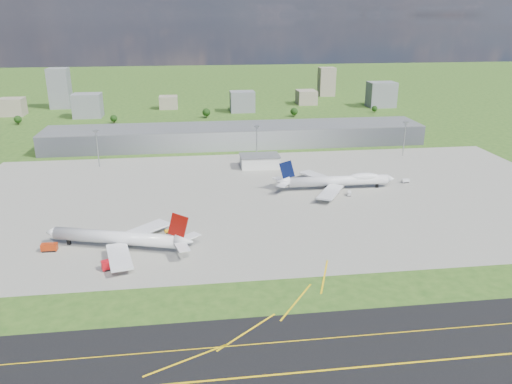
{
  "coord_description": "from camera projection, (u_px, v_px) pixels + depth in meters",
  "views": [
    {
      "loc": [
        -35.32,
        -227.46,
        99.09
      ],
      "look_at": [
        -2.44,
        23.97,
        9.0
      ],
      "focal_mm": 35.0,
      "sensor_mm": 36.0,
      "label": 1
    }
  ],
  "objects": [
    {
      "name": "bldg_far_w",
      "position": [
        12.0,
        107.0,
        519.11
      ],
      "size": [
        24.0,
        20.0,
        18.0
      ],
      "primitive_type": "cube",
      "color": "gray",
      "rests_on": "ground"
    },
    {
      "name": "tree_w",
      "position": [
        114.0,
        118.0,
        482.54
      ],
      "size": [
        6.75,
        6.75,
        8.25
      ],
      "color": "#382314",
      "rests_on": "ground"
    },
    {
      "name": "mast_center",
      "position": [
        257.0,
        137.0,
        352.75
      ],
      "size": [
        3.5,
        2.0,
        25.9
      ],
      "color": "gray",
      "rests_on": "ground"
    },
    {
      "name": "bldg_c",
      "position": [
        242.0,
        102.0,
        538.42
      ],
      "size": [
        26.0,
        20.0,
        22.0
      ],
      "primitive_type": "cube",
      "color": "slate",
      "rests_on": "ground"
    },
    {
      "name": "bldg_tall_e",
      "position": [
        326.0,
        82.0,
        644.17
      ],
      "size": [
        20.0,
        18.0,
        36.0
      ],
      "primitive_type": "cube",
      "color": "gray",
      "rests_on": "ground"
    },
    {
      "name": "mast_west",
      "position": [
        97.0,
        142.0,
        339.31
      ],
      "size": [
        3.5,
        2.0,
        25.9
      ],
      "color": "gray",
      "rests_on": "ground"
    },
    {
      "name": "bldg_ce",
      "position": [
        306.0,
        97.0,
        586.57
      ],
      "size": [
        22.0,
        24.0,
        16.0
      ],
      "primitive_type": "cube",
      "color": "gray",
      "rests_on": "ground"
    },
    {
      "name": "crash_tender",
      "position": [
        49.0,
        248.0,
        221.17
      ],
      "size": [
        6.93,
        3.26,
        3.55
      ],
      "rotation": [
        0.0,
        0.0,
        -0.02
      ],
      "color": "#A62B0B",
      "rests_on": "ground"
    },
    {
      "name": "tree_far_w",
      "position": [
        18.0,
        119.0,
        476.11
      ],
      "size": [
        7.2,
        7.2,
        8.8
      ],
      "color": "#382314",
      "rests_on": "ground"
    },
    {
      "name": "terminal",
      "position": [
        236.0,
        136.0,
        401.66
      ],
      "size": [
        300.0,
        42.0,
        15.0
      ],
      "primitive_type": "cube",
      "color": "gray",
      "rests_on": "ground"
    },
    {
      "name": "airliner_blue_quad",
      "position": [
        338.0,
        181.0,
        299.14
      ],
      "size": [
        72.78,
        57.2,
        19.04
      ],
      "rotation": [
        0.0,
        0.0,
        -0.02
      ],
      "color": "silver",
      "rests_on": "ground"
    },
    {
      "name": "bldg_tall_w",
      "position": [
        60.0,
        88.0,
        557.01
      ],
      "size": [
        22.0,
        20.0,
        44.0
      ],
      "primitive_type": "cube",
      "color": "slate",
      "rests_on": "ground"
    },
    {
      "name": "airliner_red_twin",
      "position": [
        120.0,
        238.0,
        222.33
      ],
      "size": [
        68.47,
        52.19,
        19.23
      ],
      "rotation": [
        0.0,
        0.0,
        2.84
      ],
      "color": "silver",
      "rests_on": "ground"
    },
    {
      "name": "ops_building",
      "position": [
        260.0,
        161.0,
        343.32
      ],
      "size": [
        26.0,
        16.0,
        8.0
      ],
      "primitive_type": "cube",
      "color": "silver",
      "rests_on": "ground"
    },
    {
      "name": "taxiway",
      "position": [
        323.0,
        371.0,
        147.22
      ],
      "size": [
        1400.0,
        60.0,
        0.06
      ],
      "primitive_type": "cube",
      "color": "black",
      "rests_on": "ground"
    },
    {
      "name": "apron",
      "position": [
        274.0,
        196.0,
        288.59
      ],
      "size": [
        360.0,
        190.0,
        0.08
      ],
      "primitive_type": "cube",
      "color": "gray",
      "rests_on": "ground"
    },
    {
      "name": "van_white_far",
      "position": [
        406.0,
        181.0,
        311.88
      ],
      "size": [
        4.82,
        2.73,
        2.38
      ],
      "rotation": [
        0.0,
        0.0,
        0.13
      ],
      "color": "silver",
      "rests_on": "ground"
    },
    {
      "name": "tree_c",
      "position": [
        206.0,
        112.0,
        507.23
      ],
      "size": [
        8.1,
        8.1,
        9.9
      ],
      "color": "#382314",
      "rests_on": "ground"
    },
    {
      "name": "mast_east",
      "position": [
        405.0,
        133.0,
        366.19
      ],
      "size": [
        3.5,
        2.0,
        25.9
      ],
      "color": "gray",
      "rests_on": "ground"
    },
    {
      "name": "bldg_cw",
      "position": [
        169.0,
        102.0,
        558.01
      ],
      "size": [
        20.0,
        18.0,
        14.0
      ],
      "primitive_type": "cube",
      "color": "gray",
      "rests_on": "ground"
    },
    {
      "name": "fire_truck",
      "position": [
        113.0,
        264.0,
        205.99
      ],
      "size": [
        9.63,
        6.25,
        3.96
      ],
      "rotation": [
        0.0,
        0.0,
        0.35
      ],
      "color": "#BA0D15",
      "rests_on": "ground"
    },
    {
      "name": "van_white_near",
      "position": [
        349.0,
        194.0,
        289.79
      ],
      "size": [
        3.33,
        4.95,
        2.35
      ],
      "rotation": [
        0.0,
        0.0,
        1.25
      ],
      "color": "silver",
      "rests_on": "ground"
    },
    {
      "name": "tug_yellow",
      "position": [
        168.0,
        231.0,
        239.99
      ],
      "size": [
        3.73,
        2.93,
        1.66
      ],
      "rotation": [
        0.0,
        0.0,
        0.37
      ],
      "color": "orange",
      "rests_on": "ground"
    },
    {
      "name": "tree_far_e",
      "position": [
        375.0,
        109.0,
        534.33
      ],
      "size": [
        6.3,
        6.3,
        7.7
      ],
      "color": "#382314",
      "rests_on": "ground"
    },
    {
      "name": "tree_e",
      "position": [
        294.0,
        111.0,
        513.66
      ],
      "size": [
        7.65,
        7.65,
        9.35
      ],
      "color": "#382314",
      "rests_on": "ground"
    },
    {
      "name": "ground",
      "position": [
        238.0,
        149.0,
        390.16
      ],
      "size": [
        1400.0,
        1400.0,
        0.0
      ],
      "primitive_type": "plane",
      "color": "#2A5119",
      "rests_on": "ground"
    },
    {
      "name": "bldg_e",
      "position": [
        381.0,
        95.0,
        566.3
      ],
      "size": [
        30.0,
        22.0,
        28.0
      ],
      "primitive_type": "cube",
      "color": "slate",
      "rests_on": "ground"
    },
    {
      "name": "bldg_w",
      "position": [
        88.0,
        105.0,
        509.19
      ],
      "size": [
        28.0,
        22.0,
        24.0
      ],
      "primitive_type": "cube",
      "color": "slate",
      "rests_on": "ground"
    }
  ]
}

